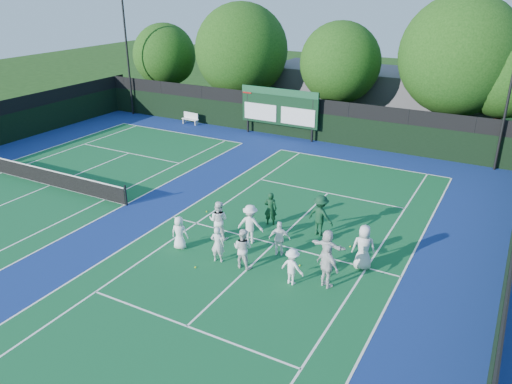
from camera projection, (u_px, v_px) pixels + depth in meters
The scene contains 33 objects.
ground at pixel (263, 254), 20.83m from camera, with size 120.00×120.00×0.00m, color #183C10.
court_apron at pixel (164, 215), 24.29m from camera, with size 34.00×32.00×0.01m, color navy.
near_court at pixel (274, 244), 21.63m from camera, with size 11.05×23.85×0.01m.
left_court at pixel (51, 185), 27.83m from camera, with size 11.05×23.85×0.01m.
back_fence at pixel (294, 119), 35.87m from camera, with size 34.00×0.08×3.00m.
divider_fence_right at pixel (508, 270), 17.12m from camera, with size 0.08×32.00×3.00m.
scoreboard at pixel (279, 107), 35.66m from camera, with size 6.00×0.21×3.55m.
clubhouse at pixel (381, 95), 40.30m from camera, with size 18.00×6.00×4.00m, color #545458.
light_pole_left at pixel (126, 37), 40.33m from camera, with size 1.20×0.30×10.12m.
tennis_net at pixel (49, 177), 27.64m from camera, with size 11.30×0.10×1.10m.
bench at pixel (191, 118), 39.55m from camera, with size 1.48×0.53×0.92m.
tree_a at pixel (166, 57), 43.81m from camera, with size 5.45×5.45×7.24m.
tree_b at pixel (244, 53), 40.02m from camera, with size 7.46×7.46×9.11m.
tree_c at pixel (342, 65), 36.45m from camera, with size 5.91×5.91×7.98m.
tree_d at pixel (462, 59), 32.47m from camera, with size 7.85×7.85×9.97m.
tree_e at pixel (509, 76), 31.50m from camera, with size 5.65×5.65×7.98m.
tennis_ball_0 at pixel (195, 267), 19.81m from camera, with size 0.07×0.07×0.07m, color #BED719.
tennis_ball_1 at pixel (350, 246), 21.36m from camera, with size 0.07×0.07×0.07m, color #BED719.
tennis_ball_3 at pixel (207, 212), 24.59m from camera, with size 0.07×0.07×0.07m, color #BED719.
tennis_ball_4 at pixel (326, 256), 20.61m from camera, with size 0.07×0.07×0.07m, color #BED719.
tennis_ball_5 at pixel (300, 265), 19.93m from camera, with size 0.07×0.07×0.07m, color #BED719.
player_front_0 at pixel (180, 233), 21.02m from camera, with size 0.72×0.47×1.47m, color white.
player_front_1 at pixel (218, 244), 20.01m from camera, with size 0.57×0.37×1.56m, color silver.
player_front_2 at pixel (243, 248), 19.59m from camera, with size 0.81×0.63×1.68m, color white.
player_front_3 at pixel (292, 267), 18.53m from camera, with size 0.94×0.54×1.46m, color white.
player_front_4 at pixel (327, 266), 18.27m from camera, with size 1.04×0.43×1.78m, color silver.
player_back_0 at pixel (218, 220), 21.75m from camera, with size 0.87×0.68×1.79m, color white.
player_back_1 at pixel (250, 224), 21.45m from camera, with size 1.14×0.66×1.77m, color white.
player_back_2 at pixel (280, 239), 20.50m from camera, with size 0.89×0.37×1.52m, color white.
player_back_3 at pixel (327, 248), 19.73m from camera, with size 1.45×0.46×1.56m, color silver.
player_back_4 at pixel (364, 247), 19.48m from camera, with size 0.91×0.59×1.86m, color silver.
coach_left at pixel (271, 209), 23.05m from camera, with size 0.59×0.39×1.62m, color #0E351B.
coach_right at pixel (320, 216), 22.05m from camera, with size 1.23×0.71×1.90m, color #0F371F.
Camera 1 is at (8.46, -16.07, 10.53)m, focal length 35.00 mm.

